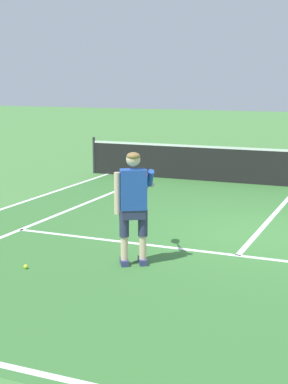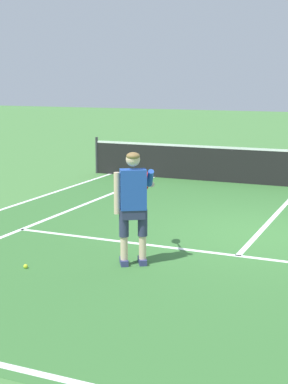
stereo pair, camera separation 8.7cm
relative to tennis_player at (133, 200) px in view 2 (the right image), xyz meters
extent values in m
plane|color=#477F3D|center=(1.34, 2.56, -0.99)|extent=(80.00, 80.00, 0.00)
cube|color=#387033|center=(1.34, 2.03, -0.99)|extent=(10.98, 11.23, 0.00)
cube|color=white|center=(1.34, 1.04, -0.99)|extent=(8.23, 0.10, 0.01)
cube|color=white|center=(1.34, 4.24, -0.99)|extent=(0.10, 6.40, 0.01)
cube|color=white|center=(-2.77, 2.03, -0.99)|extent=(0.10, 10.83, 0.01)
cylinder|color=#333338|center=(-4.60, 7.44, -0.45)|extent=(0.08, 0.08, 1.07)
cube|color=navy|center=(-0.13, -0.07, -0.94)|extent=(0.24, 0.30, 0.09)
cube|color=navy|center=(0.11, 0.08, -0.94)|extent=(0.24, 0.30, 0.09)
cylinder|color=beige|center=(-0.11, -0.10, -0.72)|extent=(0.11, 0.11, 0.36)
cylinder|color=#2D3351|center=(-0.11, -0.10, -0.33)|extent=(0.14, 0.14, 0.41)
cylinder|color=beige|center=(0.13, 0.04, -0.72)|extent=(0.11, 0.11, 0.36)
cylinder|color=#2D3351|center=(0.13, 0.04, -0.33)|extent=(0.14, 0.14, 0.41)
cube|color=#2D3351|center=(0.01, -0.03, -0.17)|extent=(0.39, 0.35, 0.20)
cube|color=#234CAD|center=(0.01, -0.03, 0.17)|extent=(0.44, 0.39, 0.60)
cylinder|color=beige|center=(-0.20, -0.15, 0.12)|extent=(0.09, 0.09, 0.62)
cylinder|color=#234CAD|center=(0.19, 0.19, 0.32)|extent=(0.21, 0.27, 0.29)
cylinder|color=beige|center=(0.11, 0.39, 0.18)|extent=(0.22, 0.29, 0.14)
sphere|color=beige|center=(0.00, -0.02, 0.62)|extent=(0.21, 0.21, 0.21)
ellipsoid|color=olive|center=(0.01, -0.04, 0.67)|extent=(0.27, 0.27, 0.12)
cylinder|color=#232326|center=(0.01, 0.58, 0.15)|extent=(0.13, 0.19, 0.03)
cylinder|color=red|center=(-0.07, 0.71, 0.15)|extent=(0.07, 0.10, 0.02)
torus|color=red|center=(-0.16, 0.87, 0.15)|extent=(0.18, 0.27, 0.30)
cylinder|color=silver|center=(-0.16, 0.87, 0.15)|extent=(0.13, 0.22, 0.25)
sphere|color=#CCE02D|center=(-1.39, -0.82, -0.96)|extent=(0.07, 0.07, 0.07)
camera|label=1|loc=(3.42, -7.68, 1.77)|focal=54.32mm
camera|label=2|loc=(3.50, -7.64, 1.77)|focal=54.32mm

